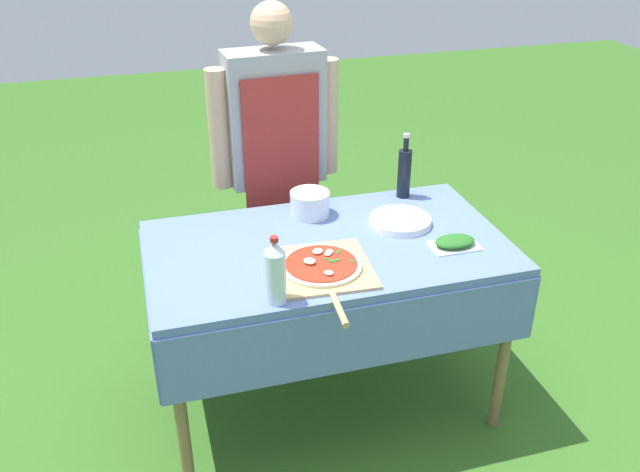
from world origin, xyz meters
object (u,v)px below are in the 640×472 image
person_cook (276,150)px  plate_stack (400,221)px  prep_table (327,264)px  water_bottle (275,272)px  mixing_tub (310,203)px  herb_container (455,242)px  oil_bottle (404,172)px  pizza_on_peel (322,267)px

person_cook → plate_stack: 0.73m
prep_table → person_cook: bearing=95.1°
prep_table → water_bottle: size_ratio=5.69×
water_bottle → mixing_tub: bearing=64.7°
plate_stack → herb_container: bearing=-60.6°
herb_container → mixing_tub: mixing_tub is taller
person_cook → mixing_tub: 0.41m
oil_bottle → herb_container: size_ratio=1.55×
plate_stack → prep_table: bearing=-167.0°
oil_bottle → plate_stack: (-0.12, -0.26, -0.11)m
pizza_on_peel → plate_stack: 0.51m
prep_table → herb_container: bearing=-18.5°
pizza_on_peel → mixing_tub: size_ratio=3.31×
person_cook → water_bottle: bearing=73.4°
water_bottle → prep_table: bearing=50.1°
pizza_on_peel → water_bottle: bearing=-140.5°
herb_container → water_bottle: bearing=-166.6°
oil_bottle → water_bottle: (-0.75, -0.68, 0.00)m
plate_stack → oil_bottle: bearing=65.7°
person_cook → plate_stack: person_cook is taller
pizza_on_peel → oil_bottle: bearing=47.5°
water_bottle → plate_stack: water_bottle is taller
mixing_tub → herb_container: bearing=-42.0°
mixing_tub → water_bottle: bearing=-115.3°
herb_container → plate_stack: herb_container is taller
water_bottle → herb_container: 0.80m
person_cook → pizza_on_peel: (-0.02, -0.86, -0.15)m
person_cook → pizza_on_peel: bearing=84.8°
prep_table → oil_bottle: size_ratio=4.82×
pizza_on_peel → oil_bottle: size_ratio=1.88×
water_bottle → plate_stack: 0.77m
prep_table → pizza_on_peel: (-0.08, -0.19, 0.11)m
herb_container → mixing_tub: (-0.48, 0.43, 0.03)m
pizza_on_peel → water_bottle: (-0.21, -0.15, 0.11)m
herb_container → mixing_tub: 0.65m
oil_bottle → plate_stack: oil_bottle is taller
mixing_tub → plate_stack: (0.34, -0.19, -0.04)m
person_cook → water_bottle: size_ratio=6.46×
oil_bottle → herb_container: 0.51m
water_bottle → oil_bottle: bearing=42.2°
mixing_tub → pizza_on_peel: bearing=-100.0°
prep_table → oil_bottle: 0.61m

